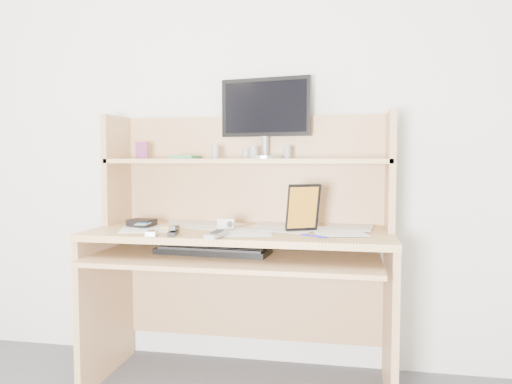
% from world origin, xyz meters
% --- Properties ---
extents(back_wall, '(3.60, 0.04, 2.50)m').
position_xyz_m(back_wall, '(0.00, 1.80, 1.25)').
color(back_wall, silver).
rests_on(back_wall, floor).
extents(desk, '(1.40, 0.70, 1.30)m').
position_xyz_m(desk, '(0.00, 1.56, 0.69)').
color(desk, tan).
rests_on(desk, floor).
extents(paper_clutter, '(1.32, 0.54, 0.01)m').
position_xyz_m(paper_clutter, '(0.00, 1.48, 0.75)').
color(paper_clutter, white).
rests_on(paper_clutter, desk).
extents(keyboard, '(0.53, 0.22, 0.04)m').
position_xyz_m(keyboard, '(-0.11, 1.39, 0.67)').
color(keyboard, black).
rests_on(keyboard, desk).
extents(tv_remote, '(0.07, 0.18, 0.02)m').
position_xyz_m(tv_remote, '(-0.04, 1.22, 0.76)').
color(tv_remote, gray).
rests_on(tv_remote, paper_clutter).
extents(flip_phone, '(0.06, 0.09, 0.02)m').
position_xyz_m(flip_phone, '(-0.33, 1.22, 0.77)').
color(flip_phone, silver).
rests_on(flip_phone, paper_clutter).
extents(stapler, '(0.05, 0.12, 0.04)m').
position_xyz_m(stapler, '(-0.25, 1.27, 0.77)').
color(stapler, black).
rests_on(stapler, paper_clutter).
extents(wallet, '(0.13, 0.11, 0.03)m').
position_xyz_m(wallet, '(-0.50, 1.49, 0.77)').
color(wallet, black).
rests_on(wallet, paper_clutter).
extents(sticky_note_pad, '(0.08, 0.08, 0.01)m').
position_xyz_m(sticky_note_pad, '(-0.34, 1.47, 0.75)').
color(sticky_note_pad, yellow).
rests_on(sticky_note_pad, desk).
extents(digital_camera, '(0.08, 0.03, 0.05)m').
position_xyz_m(digital_camera, '(-0.06, 1.45, 0.78)').
color(digital_camera, '#BCBDBF').
rests_on(digital_camera, paper_clutter).
extents(game_case, '(0.14, 0.09, 0.21)m').
position_xyz_m(game_case, '(0.30, 1.45, 0.86)').
color(game_case, black).
rests_on(game_case, paper_clutter).
extents(blue_pen, '(0.11, 0.06, 0.01)m').
position_xyz_m(blue_pen, '(0.35, 1.29, 0.76)').
color(blue_pen, '#1917B3').
rests_on(blue_pen, paper_clutter).
extents(card_box, '(0.06, 0.03, 0.09)m').
position_xyz_m(card_box, '(-0.54, 1.61, 1.12)').
color(card_box, maroon).
rests_on(card_box, desk).
extents(shelf_book, '(0.12, 0.16, 0.02)m').
position_xyz_m(shelf_book, '(-0.31, 1.61, 1.09)').
color(shelf_book, '#2E7344').
rests_on(shelf_book, desk).
extents(chip_stack_a, '(0.05, 0.05, 0.06)m').
position_xyz_m(chip_stack_a, '(0.04, 1.61, 1.11)').
color(chip_stack_a, black).
rests_on(chip_stack_a, desk).
extents(chip_stack_b, '(0.05, 0.05, 0.07)m').
position_xyz_m(chip_stack_b, '(-0.16, 1.61, 1.11)').
color(chip_stack_b, white).
rests_on(chip_stack_b, desk).
extents(chip_stack_c, '(0.04, 0.04, 0.05)m').
position_xyz_m(chip_stack_c, '(-0.00, 1.63, 1.11)').
color(chip_stack_c, black).
rests_on(chip_stack_c, desk).
extents(chip_stack_d, '(0.04, 0.04, 0.06)m').
position_xyz_m(chip_stack_d, '(0.20, 1.65, 1.11)').
color(chip_stack_d, white).
rests_on(chip_stack_d, desk).
extents(monitor, '(0.47, 0.24, 0.41)m').
position_xyz_m(monitor, '(0.08, 1.72, 1.30)').
color(monitor, '#9A9B9F').
rests_on(monitor, desk).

